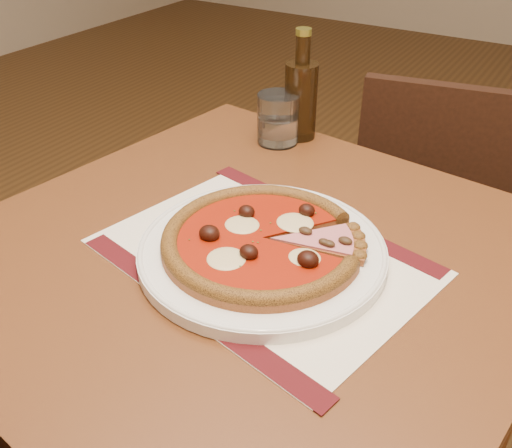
{
  "coord_description": "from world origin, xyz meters",
  "views": [
    {
      "loc": [
        1.19,
        -1.71,
        1.23
      ],
      "look_at": [
        0.83,
        -1.13,
        0.78
      ],
      "focal_mm": 40.0,
      "sensor_mm": 36.0,
      "label": 1
    }
  ],
  "objects_px": {
    "plate": "(262,251)",
    "bottle": "(301,97)",
    "pizza": "(262,240)",
    "water_glass": "(278,119)",
    "table": "(249,301)",
    "chair_far": "(433,204)"
  },
  "relations": [
    {
      "from": "table",
      "to": "pizza",
      "type": "xyz_separation_m",
      "value": [
        0.03,
        -0.01,
        0.13
      ]
    },
    {
      "from": "chair_far",
      "to": "pizza",
      "type": "bearing_deg",
      "value": 74.98
    },
    {
      "from": "plate",
      "to": "water_glass",
      "type": "xyz_separation_m",
      "value": [
        -0.17,
        0.34,
        0.04
      ]
    },
    {
      "from": "pizza",
      "to": "bottle",
      "type": "relative_size",
      "value": 1.32
    },
    {
      "from": "table",
      "to": "bottle",
      "type": "height_order",
      "value": "bottle"
    },
    {
      "from": "chair_far",
      "to": "bottle",
      "type": "bearing_deg",
      "value": 50.15
    },
    {
      "from": "plate",
      "to": "bottle",
      "type": "distance_m",
      "value": 0.42
    },
    {
      "from": "pizza",
      "to": "water_glass",
      "type": "height_order",
      "value": "water_glass"
    },
    {
      "from": "pizza",
      "to": "water_glass",
      "type": "relative_size",
      "value": 2.88
    },
    {
      "from": "table",
      "to": "water_glass",
      "type": "xyz_separation_m",
      "value": [
        -0.14,
        0.33,
        0.15
      ]
    },
    {
      "from": "pizza",
      "to": "bottle",
      "type": "bearing_deg",
      "value": 110.66
    },
    {
      "from": "plate",
      "to": "pizza",
      "type": "distance_m",
      "value": 0.02
    },
    {
      "from": "plate",
      "to": "bottle",
      "type": "bearing_deg",
      "value": 110.67
    },
    {
      "from": "pizza",
      "to": "chair_far",
      "type": "bearing_deg",
      "value": 85.19
    },
    {
      "from": "plate",
      "to": "water_glass",
      "type": "distance_m",
      "value": 0.39
    },
    {
      "from": "bottle",
      "to": "plate",
      "type": "bearing_deg",
      "value": -69.33
    },
    {
      "from": "plate",
      "to": "bottle",
      "type": "height_order",
      "value": "bottle"
    },
    {
      "from": "table",
      "to": "water_glass",
      "type": "relative_size",
      "value": 9.22
    },
    {
      "from": "table",
      "to": "chair_far",
      "type": "bearing_deg",
      "value": 82.98
    },
    {
      "from": "water_glass",
      "to": "table",
      "type": "bearing_deg",
      "value": -66.84
    },
    {
      "from": "table",
      "to": "chair_far",
      "type": "height_order",
      "value": "chair_far"
    },
    {
      "from": "water_glass",
      "to": "bottle",
      "type": "relative_size",
      "value": 0.46
    }
  ]
}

